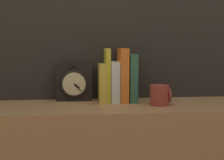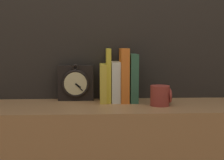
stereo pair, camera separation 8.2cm
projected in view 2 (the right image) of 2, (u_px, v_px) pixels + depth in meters
name	position (u px, v px, depth m)	size (l,w,h in m)	color
wall_back	(110.00, 9.00, 1.59)	(6.00, 0.05, 2.60)	#2D2823
clock	(76.00, 83.00, 1.55)	(0.18, 0.07, 0.18)	black
book_slot0_yellow	(103.00, 83.00, 1.52)	(0.03, 0.15, 0.18)	gold
book_slot1_yellow	(108.00, 75.00, 1.52)	(0.02, 0.14, 0.26)	yellow
book_slot2_white	(115.00, 82.00, 1.52)	(0.04, 0.15, 0.19)	white
book_slot3_orange	(124.00, 75.00, 1.52)	(0.04, 0.15, 0.26)	orange
book_slot4_green	(133.00, 78.00, 1.52)	(0.04, 0.15, 0.23)	#316044
mug	(161.00, 96.00, 1.42)	(0.09, 0.09, 0.09)	#9E382D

